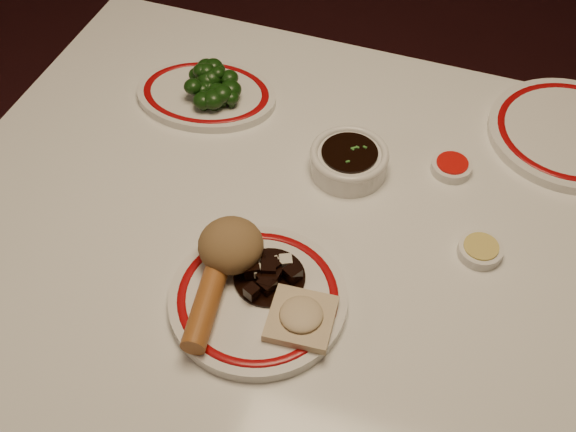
% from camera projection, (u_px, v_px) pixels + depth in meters
% --- Properties ---
extents(dining_table, '(1.20, 0.90, 0.75)m').
position_uv_depth(dining_table, '(327.00, 270.00, 1.13)').
color(dining_table, white).
rests_on(dining_table, ground).
extents(main_plate, '(0.31, 0.31, 0.02)m').
position_uv_depth(main_plate, '(258.00, 299.00, 0.97)').
color(main_plate, white).
rests_on(main_plate, dining_table).
extents(rice_mound, '(0.09, 0.09, 0.06)m').
position_uv_depth(rice_mound, '(231.00, 245.00, 0.98)').
color(rice_mound, olive).
rests_on(rice_mound, main_plate).
extents(spring_roll, '(0.05, 0.12, 0.03)m').
position_uv_depth(spring_roll, '(205.00, 308.00, 0.93)').
color(spring_roll, '#AC632A').
rests_on(spring_roll, main_plate).
extents(fried_wonton, '(0.09, 0.09, 0.02)m').
position_uv_depth(fried_wonton, '(301.00, 317.00, 0.93)').
color(fried_wonton, beige).
rests_on(fried_wonton, main_plate).
extents(stirfry_heap, '(0.10, 0.10, 0.03)m').
position_uv_depth(stirfry_heap, '(268.00, 274.00, 0.98)').
color(stirfry_heap, black).
rests_on(stirfry_heap, main_plate).
extents(broccoli_plate, '(0.26, 0.24, 0.02)m').
position_uv_depth(broccoli_plate, '(206.00, 94.00, 1.25)').
color(broccoli_plate, white).
rests_on(broccoli_plate, dining_table).
extents(broccoli_pile, '(0.11, 0.12, 0.05)m').
position_uv_depth(broccoli_pile, '(212.00, 83.00, 1.22)').
color(broccoli_pile, '#23471C').
rests_on(broccoli_pile, broccoli_plate).
extents(soy_bowl, '(0.12, 0.12, 0.04)m').
position_uv_depth(soy_bowl, '(349.00, 162.00, 1.13)').
color(soy_bowl, white).
rests_on(soy_bowl, dining_table).
extents(sweet_sour_dish, '(0.06, 0.06, 0.02)m').
position_uv_depth(sweet_sour_dish, '(452.00, 167.00, 1.13)').
color(sweet_sour_dish, white).
rests_on(sweet_sour_dish, dining_table).
extents(mustard_dish, '(0.06, 0.06, 0.02)m').
position_uv_depth(mustard_dish, '(480.00, 250.00, 1.03)').
color(mustard_dish, white).
rests_on(mustard_dish, dining_table).
extents(far_plate, '(0.28, 0.28, 0.02)m').
position_uv_depth(far_plate, '(570.00, 133.00, 1.19)').
color(far_plate, white).
rests_on(far_plate, dining_table).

